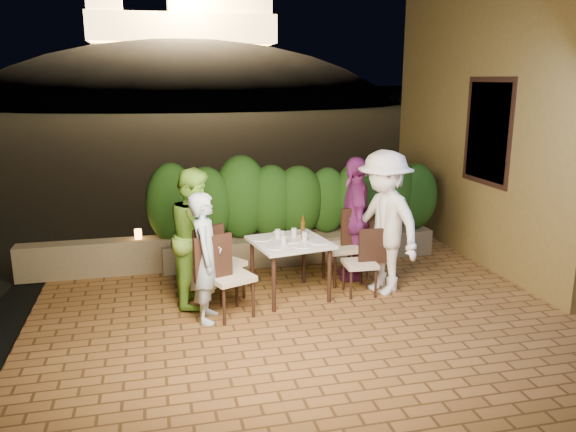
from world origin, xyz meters
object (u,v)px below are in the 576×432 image
object	(u,v)px
dining_table	(290,269)
chair_right_front	(360,262)
beer_bottle	(303,227)
parapet_lamp	(138,234)
diner_white	(384,223)
diner_green	(197,237)
chair_left_front	(230,275)
diner_blue	(206,258)
chair_right_back	(343,246)
diner_purple	(355,218)
bowl	(279,234)
chair_left_back	(222,262)

from	to	relation	value
dining_table	chair_right_front	world-z (taller)	chair_right_front
beer_bottle	parapet_lamp	size ratio (longest dim) A/B	2.07
parapet_lamp	diner_white	bearing A→B (deg)	-26.37
chair_right_front	diner_green	size ratio (longest dim) A/B	0.51
chair_left_front	diner_blue	distance (m)	0.38
dining_table	chair_left_front	xyz separation A→B (m)	(-0.83, -0.42, 0.14)
chair_right_front	chair_right_back	bearing A→B (deg)	-79.54
diner_purple	bowl	bearing A→B (deg)	-64.34
bowl	chair_right_front	distance (m)	1.11
chair_right_back	diner_white	bearing A→B (deg)	123.94
dining_table	chair_right_front	xyz separation A→B (m)	(0.90, -0.13, 0.06)
diner_purple	dining_table	bearing A→B (deg)	-50.48
chair_left_back	diner_blue	xyz separation A→B (m)	(-0.25, -0.59, 0.26)
diner_purple	parapet_lamp	size ratio (longest dim) A/B	12.31
chair_left_back	chair_right_front	world-z (taller)	chair_left_back
diner_blue	diner_green	bearing A→B (deg)	15.98
beer_bottle	chair_right_back	world-z (taller)	beer_bottle
beer_bottle	diner_green	xyz separation A→B (m)	(-1.36, -0.01, -0.04)
beer_bottle	chair_left_back	distance (m)	1.12
dining_table	chair_right_front	distance (m)	0.91
dining_table	chair_left_front	bearing A→B (deg)	-152.83
dining_table	parapet_lamp	xyz separation A→B (m)	(-1.90, 1.44, 0.20)
beer_bottle	diner_white	world-z (taller)	diner_white
dining_table	chair_right_front	bearing A→B (deg)	-8.36
diner_blue	parapet_lamp	xyz separation A→B (m)	(-0.80, 1.92, -0.19)
chair_left_front	chair_right_back	size ratio (longest dim) A/B	0.98
bowl	diner_blue	distance (m)	1.27
bowl	diner_green	xyz separation A→B (m)	(-1.08, -0.17, 0.09)
diner_purple	diner_blue	bearing A→B (deg)	-51.51
chair_right_front	diner_white	world-z (taller)	diner_white
chair_right_back	diner_white	size ratio (longest dim) A/B	0.55
beer_bottle	chair_left_front	distance (m)	1.22
beer_bottle	diner_purple	xyz separation A→B (m)	(0.85, 0.39, -0.03)
dining_table	bowl	xyz separation A→B (m)	(-0.08, 0.27, 0.40)
diner_blue	diner_green	size ratio (longest dim) A/B	0.89
beer_bottle	diner_purple	size ratio (longest dim) A/B	0.17
chair_right_front	beer_bottle	bearing A→B (deg)	-16.22
dining_table	chair_left_back	world-z (taller)	chair_left_back
parapet_lamp	diner_blue	bearing A→B (deg)	-67.43
chair_right_back	parapet_lamp	distance (m)	2.94
chair_left_back	parapet_lamp	size ratio (longest dim) A/B	7.13
dining_table	diner_green	xyz separation A→B (m)	(-1.16, 0.10, 0.48)
diner_green	diner_white	world-z (taller)	diner_white
dining_table	diner_green	bearing A→B (deg)	175.30
parapet_lamp	dining_table	bearing A→B (deg)	-37.23
chair_left_front	diner_white	distance (m)	2.12
chair_left_front	diner_green	world-z (taller)	diner_green
diner_blue	dining_table	bearing A→B (deg)	-56.30
dining_table	diner_blue	size ratio (longest dim) A/B	0.60
dining_table	parapet_lamp	distance (m)	2.39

